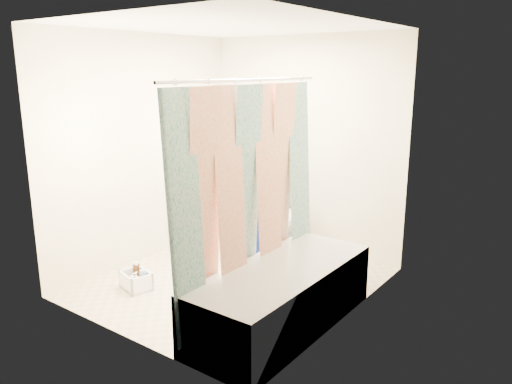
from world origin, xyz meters
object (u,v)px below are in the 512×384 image
Objects in this scene: toilet at (288,218)px; bathtub at (282,295)px; plumber at (255,188)px; cleaning_caddy at (136,281)px.

bathtub is at bearing -68.17° from toilet.
bathtub is 1.54m from plumber.
toilet is 0.65m from plumber.
bathtub is 1.77m from toilet.
bathtub is 2.27× the size of toilet.
bathtub is 1.09× the size of plumber.
toilet is 2.35× the size of cleaning_caddy.
cleaning_caddy is (-0.57, -1.75, -0.31)m from toilet.
toilet is at bearing 86.92° from cleaning_caddy.
plumber is 1.53m from cleaning_caddy.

